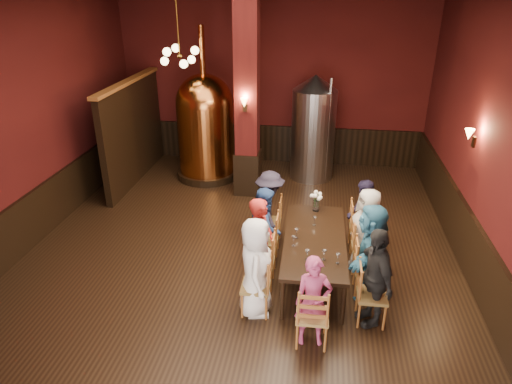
# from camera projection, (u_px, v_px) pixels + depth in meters

# --- Properties ---
(room) EXTENTS (10.00, 10.02, 4.50)m
(room) POSITION_uv_depth(u_px,v_px,m) (237.00, 139.00, 7.42)
(room) COLOR black
(room) RESTS_ON ground
(wainscot_right) EXTENTS (0.08, 9.90, 1.00)m
(wainscot_right) POSITION_uv_depth(u_px,v_px,m) (472.00, 249.00, 7.63)
(wainscot_right) COLOR black
(wainscot_right) RESTS_ON ground
(wainscot_back) EXTENTS (7.90, 0.08, 1.00)m
(wainscot_back) POSITION_uv_depth(u_px,v_px,m) (271.00, 143.00, 12.60)
(wainscot_back) COLOR black
(wainscot_back) RESTS_ON ground
(wainscot_left) EXTENTS (0.08, 9.90, 1.00)m
(wainscot_left) POSITION_uv_depth(u_px,v_px,m) (35.00, 217.00, 8.68)
(wainscot_left) COLOR black
(wainscot_left) RESTS_ON ground
(column) EXTENTS (0.58, 0.58, 4.50)m
(column) POSITION_uv_depth(u_px,v_px,m) (247.00, 98.00, 9.97)
(column) COLOR #49110F
(column) RESTS_ON ground
(partition) EXTENTS (0.22, 3.50, 2.40)m
(partition) POSITION_uv_depth(u_px,v_px,m) (133.00, 133.00, 11.15)
(partition) COLOR black
(partition) RESTS_ON ground
(pendant_cluster) EXTENTS (0.90, 0.90, 1.70)m
(pendant_cluster) POSITION_uv_depth(u_px,v_px,m) (180.00, 56.00, 9.90)
(pendant_cluster) COLOR #A57226
(pendant_cluster) RESTS_ON room
(sconce_wall) EXTENTS (0.20, 0.20, 0.36)m
(sconce_wall) POSITION_uv_depth(u_px,v_px,m) (475.00, 137.00, 7.64)
(sconce_wall) COLOR black
(sconce_wall) RESTS_ON room
(sconce_column) EXTENTS (0.20, 0.20, 0.36)m
(sconce_column) POSITION_uv_depth(u_px,v_px,m) (245.00, 104.00, 9.72)
(sconce_column) COLOR black
(sconce_column) RESTS_ON column
(dining_table) EXTENTS (1.04, 2.42, 0.75)m
(dining_table) POSITION_uv_depth(u_px,v_px,m) (315.00, 242.00, 7.49)
(dining_table) COLOR black
(dining_table) RESTS_ON ground
(chair_0) EXTENTS (0.47, 0.47, 0.92)m
(chair_0) POSITION_uv_depth(u_px,v_px,m) (256.00, 286.00, 6.79)
(chair_0) COLOR #9A5227
(chair_0) RESTS_ON ground
(person_0) EXTENTS (0.59, 0.82, 1.57)m
(person_0) POSITION_uv_depth(u_px,v_px,m) (256.00, 267.00, 6.65)
(person_0) COLOR white
(person_0) RESTS_ON ground
(chair_1) EXTENTS (0.47, 0.47, 0.92)m
(chair_1) POSITION_uv_depth(u_px,v_px,m) (261.00, 261.00, 7.39)
(chair_1) COLOR #9A5227
(chair_1) RESTS_ON ground
(person_1) EXTENTS (0.41, 0.60, 1.57)m
(person_1) POSITION_uv_depth(u_px,v_px,m) (261.00, 243.00, 7.25)
(person_1) COLOR #AE231D
(person_1) RESTS_ON ground
(chair_2) EXTENTS (0.47, 0.47, 0.92)m
(chair_2) POSITION_uv_depth(u_px,v_px,m) (266.00, 240.00, 7.99)
(chair_2) COLOR #9A5227
(chair_2) RESTS_ON ground
(person_2) EXTENTS (0.39, 0.73, 1.45)m
(person_2) POSITION_uv_depth(u_px,v_px,m) (266.00, 227.00, 7.87)
(person_2) COLOR navy
(person_2) RESTS_ON ground
(chair_3) EXTENTS (0.47, 0.47, 0.92)m
(chair_3) POSITION_uv_depth(u_px,v_px,m) (269.00, 222.00, 8.59)
(chair_3) COLOR #9A5227
(chair_3) RESTS_ON ground
(person_3) EXTENTS (0.75, 1.05, 1.47)m
(person_3) POSITION_uv_depth(u_px,v_px,m) (270.00, 209.00, 8.47)
(person_3) COLOR black
(person_3) RESTS_ON ground
(chair_4) EXTENTS (0.47, 0.47, 0.92)m
(chair_4) POSITION_uv_depth(u_px,v_px,m) (372.00, 295.00, 6.59)
(chair_4) COLOR #9A5227
(chair_4) RESTS_ON ground
(person_4) EXTENTS (0.68, 0.98, 1.55)m
(person_4) POSITION_uv_depth(u_px,v_px,m) (374.00, 277.00, 6.46)
(person_4) COLOR black
(person_4) RESTS_ON ground
(chair_5) EXTENTS (0.47, 0.47, 0.92)m
(chair_5) POSITION_uv_depth(u_px,v_px,m) (368.00, 268.00, 7.19)
(chair_5) COLOR #9A5227
(chair_5) RESTS_ON ground
(person_5) EXTENTS (0.74, 1.53, 1.58)m
(person_5) POSITION_uv_depth(u_px,v_px,m) (370.00, 251.00, 7.05)
(person_5) COLOR #2B6382
(person_5) RESTS_ON ground
(chair_6) EXTENTS (0.47, 0.47, 0.92)m
(chair_6) POSITION_uv_depth(u_px,v_px,m) (364.00, 247.00, 7.79)
(chair_6) COLOR #9A5227
(chair_6) RESTS_ON ground
(person_6) EXTENTS (0.68, 0.85, 1.52)m
(person_6) POSITION_uv_depth(u_px,v_px,m) (366.00, 231.00, 7.66)
(person_6) COLOR #B3AD9E
(person_6) RESTS_ON ground
(chair_7) EXTENTS (0.47, 0.47, 0.92)m
(chair_7) POSITION_uv_depth(u_px,v_px,m) (361.00, 227.00, 8.39)
(chair_7) COLOR #9A5227
(chair_7) RESTS_ON ground
(person_7) EXTENTS (0.39, 0.70, 1.38)m
(person_7) POSITION_uv_depth(u_px,v_px,m) (362.00, 216.00, 8.29)
(person_7) COLOR #1D1830
(person_7) RESTS_ON ground
(chair_8) EXTENTS (0.47, 0.47, 0.92)m
(chair_8) POSITION_uv_depth(u_px,v_px,m) (312.00, 315.00, 6.20)
(chair_8) COLOR #9A5227
(chair_8) RESTS_ON ground
(person_8) EXTENTS (0.54, 0.39, 1.36)m
(person_8) POSITION_uv_depth(u_px,v_px,m) (313.00, 302.00, 6.10)
(person_8) COLOR #AC3969
(person_8) RESTS_ON ground
(copper_kettle) EXTENTS (1.83, 1.83, 3.69)m
(copper_kettle) POSITION_uv_depth(u_px,v_px,m) (206.00, 125.00, 11.22)
(copper_kettle) COLOR black
(copper_kettle) RESTS_ON ground
(steel_vessel) EXTENTS (1.36, 1.36, 2.59)m
(steel_vessel) POSITION_uv_depth(u_px,v_px,m) (313.00, 128.00, 11.20)
(steel_vessel) COLOR #B2B2B7
(steel_vessel) RESTS_ON ground
(rose_vase) EXTENTS (0.23, 0.23, 0.39)m
(rose_vase) POSITION_uv_depth(u_px,v_px,m) (316.00, 198.00, 8.26)
(rose_vase) COLOR white
(rose_vase) RESTS_ON dining_table
(wine_glass_0) EXTENTS (0.07, 0.07, 0.17)m
(wine_glass_0) POSITION_uv_depth(u_px,v_px,m) (307.00, 255.00, 6.87)
(wine_glass_0) COLOR white
(wine_glass_0) RESTS_ON dining_table
(wine_glass_1) EXTENTS (0.07, 0.07, 0.17)m
(wine_glass_1) POSITION_uv_depth(u_px,v_px,m) (324.00, 255.00, 6.86)
(wine_glass_1) COLOR white
(wine_glass_1) RESTS_ON dining_table
(wine_glass_2) EXTENTS (0.07, 0.07, 0.17)m
(wine_glass_2) POSITION_uv_depth(u_px,v_px,m) (296.00, 233.00, 7.45)
(wine_glass_2) COLOR white
(wine_glass_2) RESTS_ON dining_table
(wine_glass_3) EXTENTS (0.07, 0.07, 0.17)m
(wine_glass_3) POSITION_uv_depth(u_px,v_px,m) (315.00, 221.00, 7.83)
(wine_glass_3) COLOR white
(wine_glass_3) RESTS_ON dining_table
(wine_glass_4) EXTENTS (0.07, 0.07, 0.17)m
(wine_glass_4) POSITION_uv_depth(u_px,v_px,m) (294.00, 241.00, 7.23)
(wine_glass_4) COLOR white
(wine_glass_4) RESTS_ON dining_table
(wine_glass_5) EXTENTS (0.07, 0.07, 0.17)m
(wine_glass_5) POSITION_uv_depth(u_px,v_px,m) (338.00, 259.00, 6.77)
(wine_glass_5) COLOR white
(wine_glass_5) RESTS_ON dining_table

